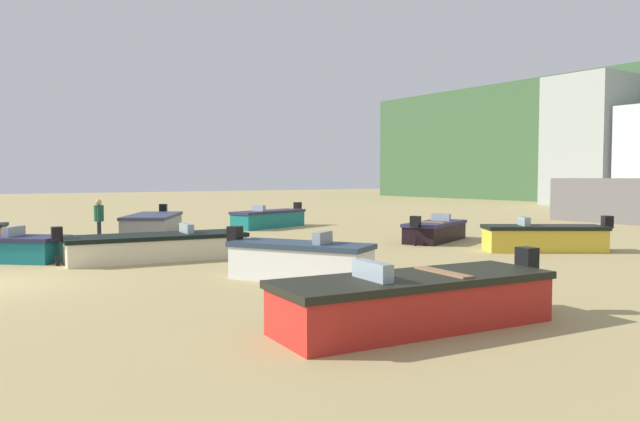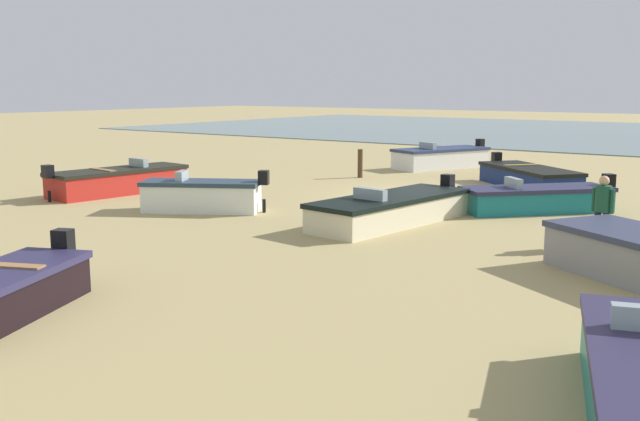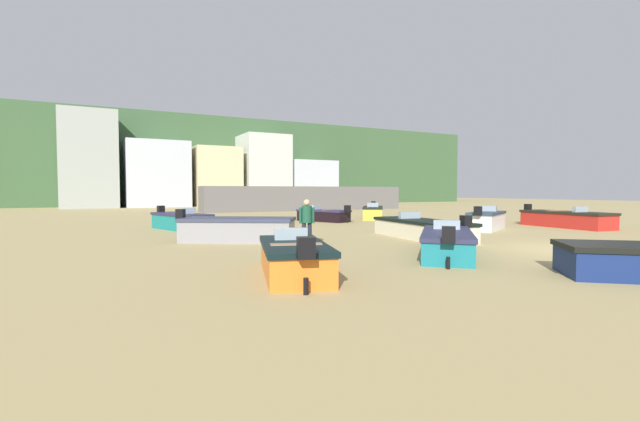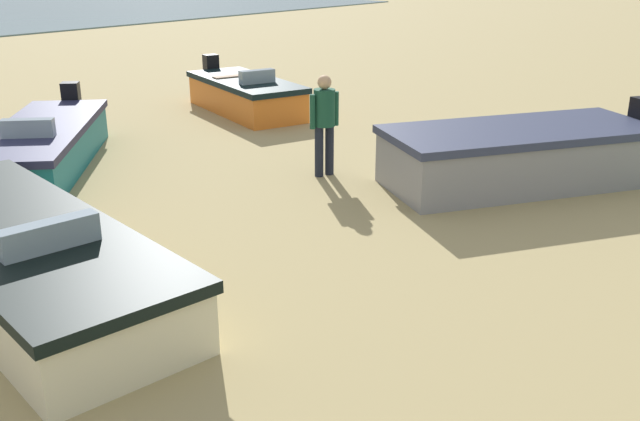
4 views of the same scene
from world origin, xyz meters
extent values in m
cube|color=#176F7A|center=(-4.29, 0.88, 0.30)|extent=(3.80, 3.95, 0.60)
cube|color=#252745|center=(-4.29, 0.88, 0.66)|extent=(3.93, 4.08, 0.12)
cube|color=black|center=(-5.83, -0.78, 0.84)|extent=(0.43, 0.42, 0.40)
cylinder|color=black|center=(-5.83, -0.78, 0.15)|extent=(0.14, 0.14, 0.30)
cube|color=#8C9EA8|center=(-3.79, 1.42, 0.86)|extent=(0.71, 0.68, 0.28)
cube|color=orange|center=(-9.49, 0.22, 0.31)|extent=(2.22, 3.58, 0.62)
cube|color=black|center=(-9.49, 0.22, 0.68)|extent=(2.33, 3.70, 0.12)
cube|color=black|center=(-10.03, -1.55, 0.86)|extent=(0.39, 0.36, 0.40)
cylinder|color=black|center=(-10.03, -1.55, 0.16)|extent=(0.12, 0.12, 0.31)
cube|color=#8C9EA8|center=(-9.32, 0.78, 0.88)|extent=(0.81, 0.42, 0.28)
cube|color=#8C6D4F|center=(-9.61, -0.18, 0.73)|extent=(1.13, 0.55, 0.08)
cube|color=gray|center=(-8.69, 7.20, 0.39)|extent=(4.36, 3.53, 0.78)
cube|color=#30364F|center=(-8.69, 7.20, 0.84)|extent=(4.48, 3.65, 0.12)
cylinder|color=black|center=(-10.60, 8.34, 0.19)|extent=(0.14, 0.14, 0.39)
cube|color=beige|center=(-1.81, 4.91, 0.31)|extent=(2.18, 5.18, 0.63)
cube|color=black|center=(-1.81, 4.91, 0.69)|extent=(2.27, 5.28, 0.12)
cube|color=#8C9EA8|center=(-1.71, 5.78, 0.89)|extent=(0.97, 0.31, 0.28)
cylinder|color=black|center=(-7.15, 4.67, 0.41)|extent=(0.17, 0.17, 0.82)
cylinder|color=black|center=(-6.96, 4.61, 0.41)|extent=(0.17, 0.17, 0.82)
cylinder|color=#184832|center=(-7.05, 4.64, 1.11)|extent=(0.42, 0.42, 0.58)
cylinder|color=#184832|center=(-7.26, 4.70, 1.07)|extent=(0.11, 0.11, 0.54)
cylinder|color=#184832|center=(-6.84, 4.58, 1.07)|extent=(0.11, 0.11, 0.54)
sphere|color=tan|center=(-7.05, 4.64, 1.51)|extent=(0.27, 0.27, 0.22)
camera|label=1|loc=(15.46, -1.24, 2.42)|focal=34.22mm
camera|label=2|loc=(-11.14, 21.13, 3.57)|focal=40.54mm
camera|label=3|loc=(-13.40, -8.65, 1.90)|focal=24.30mm
camera|label=4|loc=(1.36, 11.89, 3.46)|focal=40.17mm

